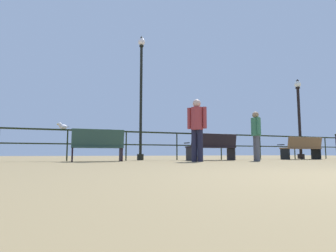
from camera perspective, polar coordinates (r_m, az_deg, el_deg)
name	(u,v)px	position (r m, az deg, el deg)	size (l,w,h in m)	color
pier_railing	(152,139)	(9.65, -3.27, -2.77)	(20.71, 0.05, 1.01)	black
bench_near_left	(98,144)	(8.36, -14.44, -3.73)	(1.50, 0.66, 0.95)	#29453C
bench_near_right	(212,146)	(9.64, 9.24, -4.05)	(1.79, 0.74, 0.92)	black
bench_far_right	(302,147)	(12.30, 26.27, -3.96)	(1.75, 0.68, 0.89)	brown
lamppost_center	(141,91)	(10.10, -5.66, 7.22)	(0.27, 0.27, 4.62)	black
lamppost_right	(299,116)	(14.08, 25.71, 1.83)	(0.30, 0.30, 3.74)	black
person_by_bench	(197,126)	(8.00, 6.07, 0.07)	(0.45, 0.44, 1.82)	#1C1D31
person_at_railing	(256,133)	(9.14, 17.93, -1.30)	(0.30, 0.49, 1.58)	#4C4E56
seagull_on_rail	(63,126)	(9.19, -21.16, -0.04)	(0.39, 0.26, 0.19)	silver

